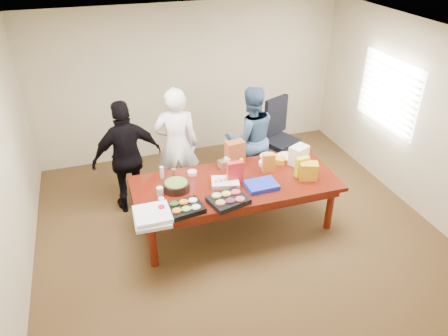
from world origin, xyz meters
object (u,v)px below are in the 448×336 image
object	(u,v)px
salad_bowl	(176,186)
office_chair	(280,139)
person_right	(250,138)
sheet_cake	(225,182)
conference_table	(235,204)
person_center	(177,145)

from	to	relation	value
salad_bowl	office_chair	bearing A→B (deg)	30.72
person_right	salad_bowl	size ratio (longest dim) A/B	4.81
office_chair	sheet_cake	distance (m)	1.93
office_chair	person_right	distance (m)	0.76
conference_table	office_chair	xyz separation A→B (m)	(1.25, 1.29, 0.23)
person_right	salad_bowl	distance (m)	1.69
office_chair	person_right	xyz separation A→B (m)	(-0.66, -0.28, 0.25)
office_chair	sheet_cake	xyz separation A→B (m)	(-1.41, -1.30, 0.18)
conference_table	office_chair	size ratio (longest dim) A/B	2.32
salad_bowl	conference_table	bearing A→B (deg)	-4.61
conference_table	office_chair	world-z (taller)	office_chair
conference_table	person_right	xyz separation A→B (m)	(0.60, 1.01, 0.48)
office_chair	person_center	xyz separation A→B (m)	(-1.85, -0.29, 0.31)
office_chair	salad_bowl	bearing A→B (deg)	-174.10
sheet_cake	office_chair	bearing A→B (deg)	56.44
person_center	person_right	distance (m)	1.19
office_chair	salad_bowl	distance (m)	2.41
conference_table	office_chair	bearing A→B (deg)	45.84
sheet_cake	salad_bowl	distance (m)	0.66
person_right	person_center	bearing A→B (deg)	3.19
person_center	person_right	bearing A→B (deg)	-170.25
person_center	conference_table	bearing A→B (deg)	130.06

